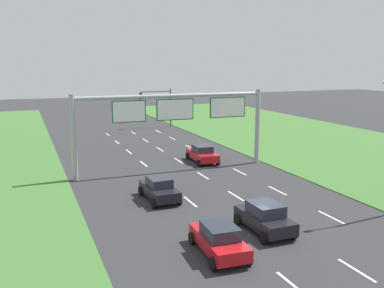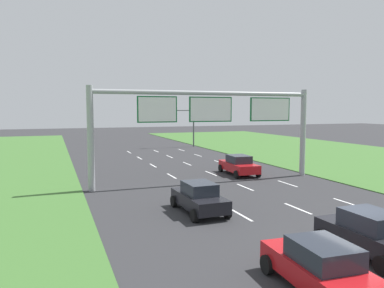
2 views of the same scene
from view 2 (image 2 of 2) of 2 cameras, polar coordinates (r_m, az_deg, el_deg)
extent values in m
plane|color=#2D2D30|center=(16.17, 23.65, -14.81)|extent=(200.00, 200.00, 0.00)
cube|color=white|center=(15.06, 18.66, -16.13)|extent=(0.14, 2.40, 0.01)
cube|color=white|center=(19.81, 7.47, -10.65)|extent=(0.14, 2.40, 0.01)
cube|color=white|center=(25.10, 0.99, -7.17)|extent=(0.14, 2.40, 0.01)
cube|color=white|center=(30.65, -3.13, -4.88)|extent=(0.14, 2.40, 0.01)
cube|color=white|center=(36.35, -5.96, -3.28)|extent=(0.14, 2.40, 0.01)
cube|color=white|center=(42.13, -8.01, -2.12)|extent=(0.14, 2.40, 0.01)
cube|color=white|center=(47.96, -9.56, -1.23)|extent=(0.14, 2.40, 0.01)
cube|color=white|center=(21.62, 15.81, -9.44)|extent=(0.14, 2.40, 0.01)
cube|color=white|center=(26.55, 8.09, -6.53)|extent=(0.14, 2.40, 0.01)
cube|color=white|center=(31.85, 2.91, -4.49)|extent=(0.14, 2.40, 0.01)
cube|color=white|center=(37.37, -0.75, -3.02)|extent=(0.14, 2.40, 0.01)
cube|color=white|center=(43.01, -3.45, -1.92)|extent=(0.14, 2.40, 0.01)
cube|color=white|center=(48.74, -5.52, -1.08)|extent=(0.14, 2.40, 0.01)
cube|color=white|center=(23.81, 22.69, -8.28)|extent=(0.14, 2.40, 0.01)
cube|color=white|center=(28.37, 14.34, -5.88)|extent=(0.14, 2.40, 0.01)
cube|color=white|center=(33.38, 8.45, -4.09)|extent=(0.14, 2.40, 0.01)
cube|color=white|center=(38.68, 4.15, -2.75)|extent=(0.14, 2.40, 0.01)
cube|color=white|center=(44.15, 0.90, -1.72)|extent=(0.14, 2.40, 0.01)
cube|color=white|center=(49.75, -1.62, -0.92)|extent=(0.14, 2.40, 0.01)
cube|color=black|center=(19.95, 1.10, -8.56)|extent=(1.84, 4.17, 0.67)
cube|color=#232833|center=(19.78, 1.13, -6.76)|extent=(1.48, 1.95, 0.62)
cylinder|color=black|center=(21.10, -2.79, -8.72)|extent=(0.23, 0.64, 0.64)
cylinder|color=black|center=(21.73, 1.74, -8.30)|extent=(0.23, 0.64, 0.64)
cylinder|color=black|center=(18.35, 0.33, -10.87)|extent=(0.23, 0.64, 0.64)
cylinder|color=black|center=(19.07, 5.42, -10.27)|extent=(0.23, 0.64, 0.64)
cube|color=red|center=(31.43, 7.14, -3.45)|extent=(2.11, 4.51, 0.68)
cube|color=#232833|center=(31.34, 7.15, -2.28)|extent=(1.65, 2.12, 0.62)
cylinder|color=black|center=(32.61, 4.39, -3.70)|extent=(0.25, 0.65, 0.64)
cylinder|color=black|center=(33.36, 7.45, -3.53)|extent=(0.25, 0.65, 0.64)
cylinder|color=black|center=(29.61, 6.78, -4.65)|extent=(0.25, 0.65, 0.64)
cylinder|color=black|center=(30.43, 10.08, -4.43)|extent=(0.25, 0.65, 0.64)
cube|color=black|center=(15.84, 25.40, -12.74)|extent=(1.83, 4.06, 0.70)
cube|color=#232833|center=(15.60, 25.67, -10.42)|extent=(1.56, 1.97, 0.66)
cylinder|color=black|center=(16.37, 19.22, -13.21)|extent=(0.22, 0.64, 0.64)
cylinder|color=black|center=(17.56, 24.00, -12.10)|extent=(0.22, 0.64, 0.64)
cylinder|color=black|center=(14.37, 27.02, -16.17)|extent=(0.22, 0.64, 0.64)
cube|color=red|center=(12.35, 18.85, -17.86)|extent=(2.00, 4.27, 0.64)
cube|color=#232833|center=(12.01, 19.38, -15.35)|extent=(1.62, 2.03, 0.61)
cylinder|color=black|center=(13.23, 11.39, -17.58)|extent=(0.26, 0.65, 0.64)
cylinder|color=black|center=(14.12, 18.09, -16.23)|extent=(0.26, 0.65, 0.64)
cylinder|color=#9EA0A5|center=(25.51, -15.19, 0.79)|extent=(0.44, 0.44, 7.00)
cylinder|color=#9EA0A5|center=(31.80, 16.56, 1.62)|extent=(0.44, 0.44, 7.00)
cylinder|color=#9EA0A5|center=(27.53, 2.49, 7.75)|extent=(16.80, 0.32, 0.32)
cube|color=#0C5B28|center=(26.24, -5.31, 5.27)|extent=(2.85, 0.12, 1.84)
cube|color=white|center=(26.18, -5.28, 5.27)|extent=(2.69, 0.01, 1.68)
cube|color=#0C5B28|center=(27.58, 2.87, 5.29)|extent=(3.36, 0.12, 1.84)
cube|color=white|center=(27.52, 2.92, 5.29)|extent=(3.20, 0.01, 1.68)
cube|color=#0C5B28|center=(29.94, 11.81, 5.19)|extent=(3.50, 0.12, 1.84)
cube|color=white|center=(29.89, 11.88, 5.19)|extent=(3.34, 0.01, 1.68)
cylinder|color=#47494F|center=(54.06, 0.25, 2.55)|extent=(0.20, 0.20, 5.60)
cylinder|color=#47494F|center=(53.24, -2.03, 5.15)|extent=(4.50, 0.14, 0.14)
cube|color=black|center=(52.58, -4.36, 4.42)|extent=(0.32, 0.36, 1.10)
sphere|color=red|center=(52.38, -4.30, 4.82)|extent=(0.22, 0.22, 0.22)
sphere|color=orange|center=(52.38, -4.30, 4.42)|extent=(0.22, 0.22, 0.22)
sphere|color=green|center=(52.39, -4.29, 4.02)|extent=(0.22, 0.22, 0.22)
camera|label=1|loc=(10.22, 167.97, 17.54)|focal=40.00mm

